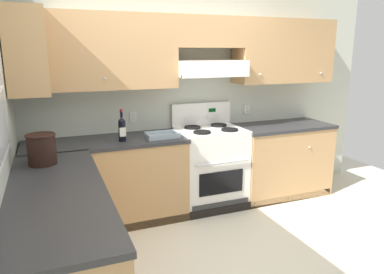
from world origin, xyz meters
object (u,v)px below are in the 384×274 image
object	(u,v)px
wine_bottle	(122,128)
paper_towel_roll	(37,139)
bowl	(162,136)
bucket	(42,149)
stove	(210,167)

from	to	relation	value
wine_bottle	paper_towel_roll	xyz separation A→B (m)	(-0.80, 0.19, -0.08)
wine_bottle	bowl	size ratio (longest dim) A/B	0.96
wine_bottle	bowl	bearing A→B (deg)	0.01
bowl	paper_towel_roll	xyz separation A→B (m)	(-1.23, 0.19, 0.03)
wine_bottle	bowl	world-z (taller)	wine_bottle
bucket	paper_towel_roll	xyz separation A→B (m)	(-0.05, 0.72, -0.08)
stove	bucket	world-z (taller)	stove
paper_towel_roll	bowl	bearing A→B (deg)	-8.90
wine_bottle	bucket	bearing A→B (deg)	-145.01
bucket	paper_towel_roll	bearing A→B (deg)	93.78
wine_bottle	paper_towel_roll	size ratio (longest dim) A/B	2.85
wine_bottle	bucket	size ratio (longest dim) A/B	1.32
stove	bucket	xyz separation A→B (m)	(-1.79, -0.63, 0.56)
wine_bottle	bucket	distance (m)	0.92
stove	wine_bottle	xyz separation A→B (m)	(-1.04, -0.10, 0.56)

